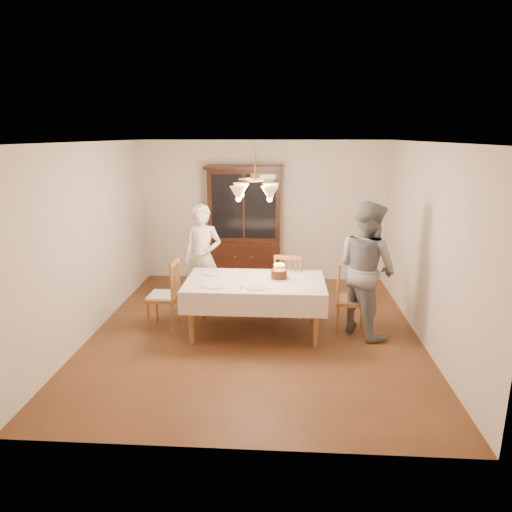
# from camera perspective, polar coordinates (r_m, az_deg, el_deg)

# --- Properties ---
(ground) EXTENTS (5.00, 5.00, 0.00)m
(ground) POSITION_cam_1_polar(r_m,az_deg,el_deg) (6.53, -0.11, -9.40)
(ground) COLOR #542E18
(ground) RESTS_ON ground
(room_shell) EXTENTS (5.00, 5.00, 5.00)m
(room_shell) POSITION_cam_1_polar(r_m,az_deg,el_deg) (6.05, -0.12, 4.38)
(room_shell) COLOR white
(room_shell) RESTS_ON ground
(dining_table) EXTENTS (1.90, 1.10, 0.76)m
(dining_table) POSITION_cam_1_polar(r_m,az_deg,el_deg) (6.28, -0.11, -3.71)
(dining_table) COLOR brown
(dining_table) RESTS_ON ground
(china_hutch) EXTENTS (1.38, 0.54, 2.16)m
(china_hutch) POSITION_cam_1_polar(r_m,az_deg,el_deg) (8.39, -1.42, 3.59)
(china_hutch) COLOR black
(china_hutch) RESTS_ON ground
(chair_far_side) EXTENTS (0.48, 0.47, 1.00)m
(chair_far_side) POSITION_cam_1_polar(r_m,az_deg,el_deg) (6.93, 4.10, -4.01)
(chair_far_side) COLOR brown
(chair_far_side) RESTS_ON ground
(chair_left_end) EXTENTS (0.44, 0.46, 1.00)m
(chair_left_end) POSITION_cam_1_polar(r_m,az_deg,el_deg) (6.64, -11.45, -5.05)
(chair_left_end) COLOR brown
(chair_left_end) RESTS_ON ground
(chair_right_end) EXTENTS (0.46, 0.48, 1.00)m
(chair_right_end) POSITION_cam_1_polar(r_m,az_deg,el_deg) (6.53, 11.70, -5.51)
(chair_right_end) COLOR brown
(chair_right_end) RESTS_ON ground
(elderly_woman) EXTENTS (0.66, 0.49, 1.66)m
(elderly_woman) POSITION_cam_1_polar(r_m,az_deg,el_deg) (7.17, -6.68, -0.20)
(elderly_woman) COLOR #EFE6CA
(elderly_woman) RESTS_ON ground
(adult_in_grey) EXTENTS (1.08, 1.14, 1.85)m
(adult_in_grey) POSITION_cam_1_polar(r_m,az_deg,el_deg) (6.38, 13.64, -1.55)
(adult_in_grey) COLOR slate
(adult_in_grey) RESTS_ON ground
(birthday_cake) EXTENTS (0.30, 0.30, 0.22)m
(birthday_cake) POSITION_cam_1_polar(r_m,az_deg,el_deg) (6.30, 2.90, -2.34)
(birthday_cake) COLOR white
(birthday_cake) RESTS_ON dining_table
(place_setting_near_left) EXTENTS (0.38, 0.24, 0.02)m
(place_setting_near_left) POSITION_cam_1_polar(r_m,az_deg,el_deg) (6.01, -5.08, -3.80)
(place_setting_near_left) COLOR white
(place_setting_near_left) RESTS_ON dining_table
(place_setting_near_right) EXTENTS (0.42, 0.27, 0.02)m
(place_setting_near_right) POSITION_cam_1_polar(r_m,az_deg,el_deg) (5.95, 0.07, -3.93)
(place_setting_near_right) COLOR white
(place_setting_near_right) RESTS_ON dining_table
(place_setting_far_left) EXTENTS (0.38, 0.23, 0.02)m
(place_setting_far_left) POSITION_cam_1_polar(r_m,az_deg,el_deg) (6.55, -5.36, -2.23)
(place_setting_far_left) COLOR white
(place_setting_far_left) RESTS_ON dining_table
(chandelier) EXTENTS (0.62, 0.62, 0.73)m
(chandelier) POSITION_cam_1_polar(r_m,az_deg,el_deg) (5.99, -0.12, 8.10)
(chandelier) COLOR #BF8C3F
(chandelier) RESTS_ON ground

